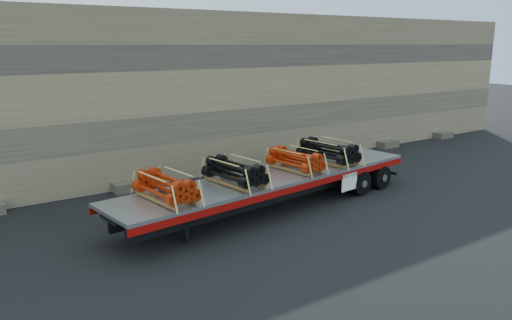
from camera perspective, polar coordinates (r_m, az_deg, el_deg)
The scene contains 7 objects.
ground at distance 17.56m, azimuth 0.38°, elevation -5.60°, with size 120.00×120.00×0.00m, color black.
rock_wall at distance 22.38m, azimuth -9.24°, elevation 7.49°, with size 44.00×3.00×7.00m, color #7A6B54.
trailer at distance 17.41m, azimuth 1.88°, elevation -3.68°, with size 12.16×2.34×1.22m, color #A5A7AC, non-canonical shape.
bundle_front at distance 14.67m, azimuth -10.26°, elevation -3.11°, with size 1.06×2.12×0.75m, color #A42408, non-canonical shape.
bundle_midfront at distance 16.08m, azimuth -2.45°, elevation -1.43°, with size 1.08×2.17×0.77m, color black, non-canonical shape.
bundle_midrear at distance 17.91m, azimuth 4.50°, elevation -0.02°, with size 1.01×2.03×0.72m, color #A42408, non-canonical shape.
bundle_rear at distance 19.21m, azimuth 8.26°, elevation 0.92°, with size 1.14×2.28×0.81m, color black, non-canonical shape.
Camera 1 is at (-9.51, -13.64, 5.65)m, focal length 35.00 mm.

